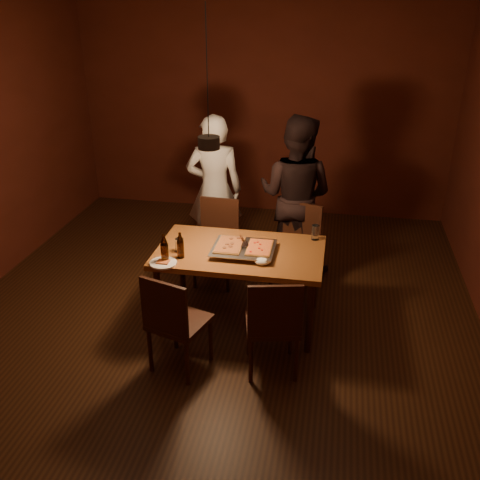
% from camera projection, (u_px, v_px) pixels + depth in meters
% --- Properties ---
extents(room_shell, '(6.00, 6.00, 6.00)m').
position_uv_depth(room_shell, '(210.00, 184.00, 4.48)').
color(room_shell, '#391F0F').
rests_on(room_shell, ground).
extents(dining_table, '(1.50, 0.90, 0.75)m').
position_uv_depth(dining_table, '(240.00, 257.00, 4.84)').
color(dining_table, '#995727').
rests_on(dining_table, floor).
extents(chair_far_left, '(0.44, 0.44, 0.49)m').
position_uv_depth(chair_far_left, '(217.00, 233.00, 5.66)').
color(chair_far_left, '#38190F').
rests_on(chair_far_left, floor).
extents(chair_far_right, '(0.52, 0.52, 0.49)m').
position_uv_depth(chair_far_right, '(298.00, 239.00, 5.53)').
color(chair_far_right, '#38190F').
rests_on(chair_far_right, floor).
extents(chair_near_left, '(0.53, 0.53, 0.49)m').
position_uv_depth(chair_near_left, '(173.00, 316.00, 4.22)').
color(chair_near_left, '#38190F').
rests_on(chair_near_left, floor).
extents(chair_near_right, '(0.50, 0.50, 0.49)m').
position_uv_depth(chair_near_right, '(273.00, 319.00, 4.19)').
color(chair_near_right, '#38190F').
rests_on(chair_near_right, floor).
extents(pizza_tray, '(0.59, 0.50, 0.05)m').
position_uv_depth(pizza_tray, '(244.00, 250.00, 4.76)').
color(pizza_tray, silver).
rests_on(pizza_tray, dining_table).
extents(pizza_meat, '(0.23, 0.37, 0.02)m').
position_uv_depth(pizza_meat, '(230.00, 245.00, 4.78)').
color(pizza_meat, maroon).
rests_on(pizza_meat, pizza_tray).
extents(pizza_cheese, '(0.22, 0.34, 0.02)m').
position_uv_depth(pizza_cheese, '(260.00, 247.00, 4.73)').
color(pizza_cheese, gold).
rests_on(pizza_cheese, pizza_tray).
extents(spatula, '(0.16, 0.26, 0.04)m').
position_uv_depth(spatula, '(243.00, 244.00, 4.77)').
color(spatula, silver).
rests_on(spatula, pizza_tray).
extents(beer_bottle_a, '(0.07, 0.07, 0.26)m').
position_uv_depth(beer_bottle_a, '(164.00, 248.00, 4.55)').
color(beer_bottle_a, black).
rests_on(beer_bottle_a, dining_table).
extents(beer_bottle_b, '(0.06, 0.06, 0.24)m').
position_uv_depth(beer_bottle_b, '(180.00, 245.00, 4.63)').
color(beer_bottle_b, black).
rests_on(beer_bottle_b, dining_table).
extents(water_glass_left, '(0.08, 0.08, 0.12)m').
position_uv_depth(water_glass_left, '(180.00, 245.00, 4.76)').
color(water_glass_left, silver).
rests_on(water_glass_left, dining_table).
extents(water_glass_right, '(0.07, 0.07, 0.14)m').
position_uv_depth(water_glass_right, '(315.00, 232.00, 4.99)').
color(water_glass_right, silver).
rests_on(water_glass_right, dining_table).
extents(plate_slice, '(0.23, 0.23, 0.03)m').
position_uv_depth(plate_slice, '(163.00, 263.00, 4.56)').
color(plate_slice, white).
rests_on(plate_slice, dining_table).
extents(napkin, '(0.13, 0.10, 0.05)m').
position_uv_depth(napkin, '(262.00, 261.00, 4.55)').
color(napkin, white).
rests_on(napkin, dining_table).
extents(diner_white, '(0.68, 0.51, 1.70)m').
position_uv_depth(diner_white, '(214.00, 190.00, 5.96)').
color(diner_white, silver).
rests_on(diner_white, floor).
extents(diner_dark, '(1.00, 0.87, 1.74)m').
position_uv_depth(diner_dark, '(295.00, 196.00, 5.74)').
color(diner_dark, black).
rests_on(diner_dark, floor).
extents(pendant_lamp, '(0.18, 0.18, 1.10)m').
position_uv_depth(pendant_lamp, '(209.00, 141.00, 4.33)').
color(pendant_lamp, black).
rests_on(pendant_lamp, ceiling).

